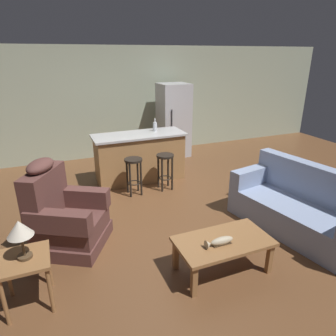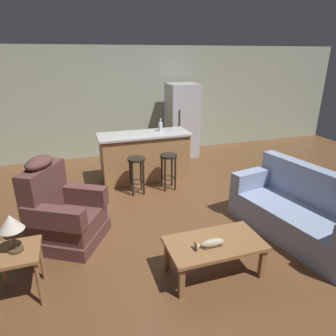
% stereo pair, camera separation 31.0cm
% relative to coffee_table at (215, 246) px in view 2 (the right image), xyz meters
% --- Properties ---
extents(ground_plane, '(12.00, 12.00, 0.00)m').
position_rel_coffee_table_xyz_m(ground_plane, '(-0.06, 1.67, -0.36)').
color(ground_plane, brown).
extents(back_wall, '(12.00, 0.05, 2.60)m').
position_rel_coffee_table_xyz_m(back_wall, '(-0.06, 4.80, 0.94)').
color(back_wall, '#9EA88E').
rests_on(back_wall, ground_plane).
extents(coffee_table, '(1.10, 0.60, 0.42)m').
position_rel_coffee_table_xyz_m(coffee_table, '(0.00, 0.00, 0.00)').
color(coffee_table, olive).
rests_on(coffee_table, ground_plane).
extents(fish_figurine, '(0.34, 0.10, 0.10)m').
position_rel_coffee_table_xyz_m(fish_figurine, '(-0.10, -0.06, 0.10)').
color(fish_figurine, '#4C3823').
rests_on(fish_figurine, coffee_table).
extents(couch, '(1.17, 2.02, 0.94)m').
position_rel_coffee_table_xyz_m(couch, '(1.51, 0.36, -0.02)').
color(couch, '#8493B2').
rests_on(couch, ground_plane).
extents(recliner_near_lamp, '(1.15, 1.15, 1.20)m').
position_rel_coffee_table_xyz_m(recliner_near_lamp, '(-1.65, 1.23, 0.06)').
color(recliner_near_lamp, brown).
rests_on(recliner_near_lamp, ground_plane).
extents(end_table, '(0.48, 0.48, 0.56)m').
position_rel_coffee_table_xyz_m(end_table, '(-2.08, 0.30, 0.10)').
color(end_table, olive).
rests_on(end_table, ground_plane).
extents(table_lamp, '(0.24, 0.24, 0.41)m').
position_rel_coffee_table_xyz_m(table_lamp, '(-2.06, 0.31, 0.50)').
color(table_lamp, '#4C3823').
rests_on(table_lamp, end_table).
extents(kitchen_island, '(1.80, 0.70, 0.95)m').
position_rel_coffee_table_xyz_m(kitchen_island, '(-0.06, 3.02, 0.11)').
color(kitchen_island, '#9E7042').
rests_on(kitchen_island, ground_plane).
extents(bar_stool_left, '(0.32, 0.32, 0.68)m').
position_rel_coffee_table_xyz_m(bar_stool_left, '(-0.37, 2.39, 0.11)').
color(bar_stool_left, black).
rests_on(bar_stool_left, ground_plane).
extents(bar_stool_right, '(0.32, 0.32, 0.68)m').
position_rel_coffee_table_xyz_m(bar_stool_right, '(0.24, 2.39, 0.11)').
color(bar_stool_right, black).
rests_on(bar_stool_right, ground_plane).
extents(refrigerator, '(0.70, 0.69, 1.76)m').
position_rel_coffee_table_xyz_m(refrigerator, '(1.19, 4.22, 0.52)').
color(refrigerator, '#B7B7BC').
rests_on(refrigerator, ground_plane).
extents(bottle_tall_green, '(0.08, 0.08, 0.26)m').
position_rel_coffee_table_xyz_m(bottle_tall_green, '(0.31, 3.12, 0.68)').
color(bottle_tall_green, silver).
rests_on(bottle_tall_green, kitchen_island).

